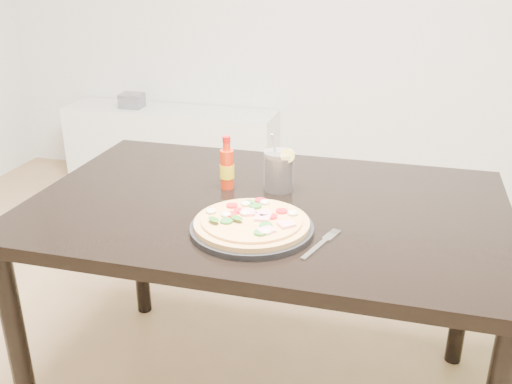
% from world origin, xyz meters
% --- Properties ---
extents(dining_table, '(1.40, 0.90, 0.75)m').
position_xyz_m(dining_table, '(0.32, 0.22, 0.67)').
color(dining_table, black).
rests_on(dining_table, ground).
extents(plate, '(0.33, 0.33, 0.02)m').
position_xyz_m(plate, '(0.33, 0.02, 0.76)').
color(plate, black).
rests_on(plate, dining_table).
extents(pizza, '(0.31, 0.31, 0.03)m').
position_xyz_m(pizza, '(0.33, 0.02, 0.78)').
color(pizza, tan).
rests_on(pizza, plate).
extents(hot_sauce_bottle, '(0.06, 0.06, 0.17)m').
position_xyz_m(hot_sauce_bottle, '(0.17, 0.30, 0.82)').
color(hot_sauce_bottle, red).
rests_on(hot_sauce_bottle, dining_table).
extents(cola_cup, '(0.10, 0.09, 0.18)m').
position_xyz_m(cola_cup, '(0.33, 0.33, 0.81)').
color(cola_cup, black).
rests_on(cola_cup, dining_table).
extents(fork, '(0.08, 0.18, 0.00)m').
position_xyz_m(fork, '(0.52, -0.00, 0.75)').
color(fork, silver).
rests_on(fork, dining_table).
extents(media_console, '(1.40, 0.34, 0.50)m').
position_xyz_m(media_console, '(-0.80, 2.07, 0.25)').
color(media_console, white).
rests_on(media_console, ground).
extents(cd_stack, '(0.14, 0.12, 0.09)m').
position_xyz_m(cd_stack, '(-1.05, 2.05, 0.55)').
color(cd_stack, slate).
rests_on(cd_stack, media_console).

